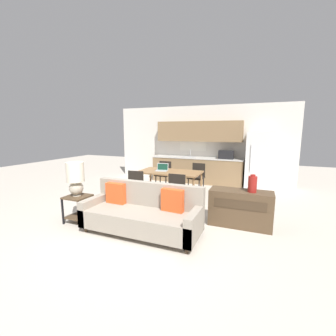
{
  "coord_description": "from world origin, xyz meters",
  "views": [
    {
      "loc": [
        2.05,
        -3.37,
        1.83
      ],
      "look_at": [
        0.05,
        1.5,
        0.95
      ],
      "focal_mm": 24.0,
      "sensor_mm": 36.0,
      "label": 1
    }
  ],
  "objects_px": {
    "refrigerator": "(259,160)",
    "dining_table": "(170,173)",
    "side_table": "(78,205)",
    "laptop": "(162,169)",
    "dining_chair_near_left": "(138,184)",
    "dining_chair_far_left": "(164,173)",
    "vase": "(252,184)",
    "table_lamp": "(76,177)",
    "credenza": "(240,208)",
    "dining_chair_far_right": "(197,176)",
    "dining_chair_near_right": "(179,189)",
    "couch": "(143,214)"
  },
  "relations": [
    {
      "from": "dining_table",
      "to": "table_lamp",
      "type": "relative_size",
      "value": 2.49
    },
    {
      "from": "refrigerator",
      "to": "dining_chair_far_right",
      "type": "bearing_deg",
      "value": -143.9
    },
    {
      "from": "dining_chair_far_right",
      "to": "dining_chair_far_left",
      "type": "distance_m",
      "value": 1.09
    },
    {
      "from": "table_lamp",
      "to": "laptop",
      "type": "xyz_separation_m",
      "value": [
        0.86,
        2.27,
        -0.14
      ]
    },
    {
      "from": "table_lamp",
      "to": "vase",
      "type": "xyz_separation_m",
      "value": [
        3.24,
        1.03,
        -0.07
      ]
    },
    {
      "from": "couch",
      "to": "dining_chair_near_right",
      "type": "height_order",
      "value": "couch"
    },
    {
      "from": "dining_table",
      "to": "dining_chair_far_left",
      "type": "bearing_deg",
      "value": 122.89
    },
    {
      "from": "vase",
      "to": "dining_chair_far_right",
      "type": "distance_m",
      "value": 2.62
    },
    {
      "from": "dining_table",
      "to": "laptop",
      "type": "distance_m",
      "value": 0.25
    },
    {
      "from": "dining_chair_near_right",
      "to": "credenza",
      "type": "bearing_deg",
      "value": 162.74
    },
    {
      "from": "dining_chair_far_right",
      "to": "laptop",
      "type": "height_order",
      "value": "laptop"
    },
    {
      "from": "side_table",
      "to": "dining_chair_near_left",
      "type": "xyz_separation_m",
      "value": [
        0.54,
        1.47,
        0.13
      ]
    },
    {
      "from": "dining_chair_near_right",
      "to": "dining_chair_far_right",
      "type": "bearing_deg",
      "value": -90.89
    },
    {
      "from": "dining_chair_near_left",
      "to": "dining_chair_far_left",
      "type": "distance_m",
      "value": 1.63
    },
    {
      "from": "couch",
      "to": "laptop",
      "type": "bearing_deg",
      "value": 104.83
    },
    {
      "from": "table_lamp",
      "to": "dining_chair_far_right",
      "type": "xyz_separation_m",
      "value": [
        1.64,
        3.07,
        -0.43
      ]
    },
    {
      "from": "refrigerator",
      "to": "dining_table",
      "type": "relative_size",
      "value": 1.07
    },
    {
      "from": "dining_chair_far_right",
      "to": "laptop",
      "type": "xyz_separation_m",
      "value": [
        -0.78,
        -0.8,
        0.29
      ]
    },
    {
      "from": "dining_chair_far_right",
      "to": "laptop",
      "type": "relative_size",
      "value": 2.45
    },
    {
      "from": "table_lamp",
      "to": "dining_chair_near_left",
      "type": "distance_m",
      "value": 1.63
    },
    {
      "from": "refrigerator",
      "to": "dining_chair_near_right",
      "type": "height_order",
      "value": "refrigerator"
    },
    {
      "from": "dining_chair_far_right",
      "to": "side_table",
      "type": "bearing_deg",
      "value": -110.14
    },
    {
      "from": "dining_chair_far_right",
      "to": "dining_chair_near_right",
      "type": "xyz_separation_m",
      "value": [
        -0.01,
        -1.6,
        0.0
      ]
    },
    {
      "from": "refrigerator",
      "to": "vase",
      "type": "height_order",
      "value": "refrigerator"
    },
    {
      "from": "dining_chair_far_right",
      "to": "dining_chair_far_left",
      "type": "height_order",
      "value": "same"
    },
    {
      "from": "dining_chair_near_left",
      "to": "laptop",
      "type": "distance_m",
      "value": 0.9
    },
    {
      "from": "dining_chair_near_right",
      "to": "dining_table",
      "type": "bearing_deg",
      "value": -56.21
    },
    {
      "from": "laptop",
      "to": "dining_chair_far_left",
      "type": "bearing_deg",
      "value": 102.54
    },
    {
      "from": "dining_chair_near_left",
      "to": "dining_chair_far_left",
      "type": "bearing_deg",
      "value": -95.13
    },
    {
      "from": "dining_chair_near_right",
      "to": "refrigerator",
      "type": "bearing_deg",
      "value": -121.37
    },
    {
      "from": "side_table",
      "to": "vase",
      "type": "xyz_separation_m",
      "value": [
        3.22,
        1.03,
        0.49
      ]
    },
    {
      "from": "table_lamp",
      "to": "side_table",
      "type": "bearing_deg",
      "value": -11.04
    },
    {
      "from": "vase",
      "to": "laptop",
      "type": "distance_m",
      "value": 2.69
    },
    {
      "from": "dining_table",
      "to": "table_lamp",
      "type": "bearing_deg",
      "value": -115.68
    },
    {
      "from": "refrigerator",
      "to": "table_lamp",
      "type": "distance_m",
      "value": 5.41
    },
    {
      "from": "table_lamp",
      "to": "dining_chair_far_right",
      "type": "height_order",
      "value": "table_lamp"
    },
    {
      "from": "side_table",
      "to": "dining_chair_far_right",
      "type": "height_order",
      "value": "dining_chair_far_right"
    },
    {
      "from": "side_table",
      "to": "dining_chair_far_left",
      "type": "distance_m",
      "value": 3.15
    },
    {
      "from": "laptop",
      "to": "couch",
      "type": "bearing_deg",
      "value": -83.06
    },
    {
      "from": "refrigerator",
      "to": "side_table",
      "type": "height_order",
      "value": "refrigerator"
    },
    {
      "from": "side_table",
      "to": "vase",
      "type": "relative_size",
      "value": 1.64
    },
    {
      "from": "couch",
      "to": "dining_chair_near_right",
      "type": "xyz_separation_m",
      "value": [
        0.2,
        1.37,
        0.15
      ]
    },
    {
      "from": "side_table",
      "to": "dining_chair_near_left",
      "type": "relative_size",
      "value": 0.63
    },
    {
      "from": "dining_chair_near_right",
      "to": "laptop",
      "type": "relative_size",
      "value": 2.45
    },
    {
      "from": "couch",
      "to": "laptop",
      "type": "distance_m",
      "value": 2.29
    },
    {
      "from": "couch",
      "to": "laptop",
      "type": "xyz_separation_m",
      "value": [
        -0.57,
        2.17,
        0.44
      ]
    },
    {
      "from": "vase",
      "to": "credenza",
      "type": "bearing_deg",
      "value": 172.2
    },
    {
      "from": "side_table",
      "to": "credenza",
      "type": "height_order",
      "value": "credenza"
    },
    {
      "from": "side_table",
      "to": "laptop",
      "type": "bearing_deg",
      "value": 69.69
    },
    {
      "from": "couch",
      "to": "dining_table",
      "type": "bearing_deg",
      "value": 99.02
    }
  ]
}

